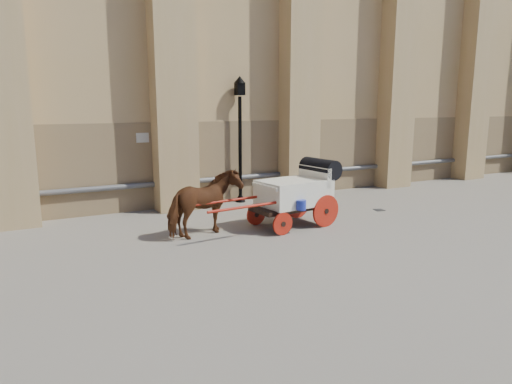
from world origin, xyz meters
TOP-DOWN VIEW (x-y plane):
  - ground at (0.00, 0.00)m, footprint 90.00×90.00m
  - horse at (-1.33, 0.07)m, footprint 2.35×1.59m
  - carriage at (1.59, -0.10)m, footprint 4.58×1.74m
  - street_lamp at (1.51, 3.71)m, footprint 0.43×0.43m
  - drain_grate_near at (0.73, -0.66)m, footprint 0.33×0.33m
  - drain_grate_far at (5.16, 0.22)m, footprint 0.38×0.38m

SIDE VIEW (x-z plane):
  - ground at x=0.00m, z-range 0.00..0.00m
  - drain_grate_near at x=0.73m, z-range 0.00..0.01m
  - drain_grate_far at x=5.16m, z-range 0.00..0.01m
  - horse at x=-1.33m, z-range 0.00..1.82m
  - carriage at x=1.59m, z-range 0.08..2.04m
  - street_lamp at x=1.51m, z-range 0.16..4.77m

